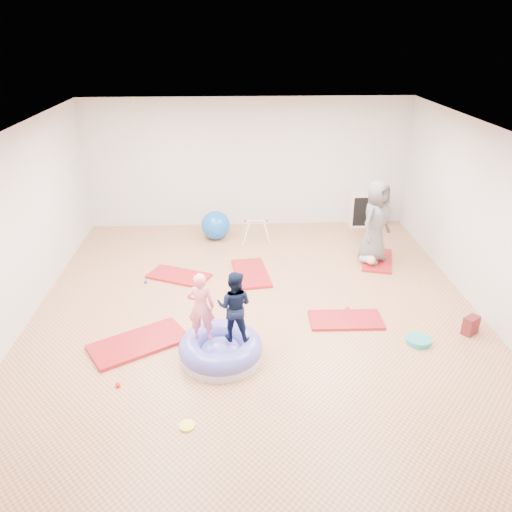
{
  "coord_description": "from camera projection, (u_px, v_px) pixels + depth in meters",
  "views": [
    {
      "loc": [
        -0.35,
        -6.64,
        4.12
      ],
      "look_at": [
        0.0,
        0.3,
        0.9
      ],
      "focal_mm": 35.0,
      "sensor_mm": 36.0,
      "label": 1
    }
  ],
  "objects": [
    {
      "name": "room",
      "position": [
        257.0,
        233.0,
        7.18
      ],
      "size": [
        7.01,
        8.01,
        2.81
      ],
      "color": "tan",
      "rests_on": "ground"
    },
    {
      "name": "gym_mat_front_left",
      "position": [
        139.0,
        343.0,
        7.07
      ],
      "size": [
        1.49,
        1.27,
        0.06
      ],
      "primitive_type": "cube",
      "rotation": [
        0.0,
        0.0,
        0.55
      ],
      "color": "#AB1723",
      "rests_on": "ground"
    },
    {
      "name": "gym_mat_mid_left",
      "position": [
        179.0,
        276.0,
        8.97
      ],
      "size": [
        1.21,
        0.94,
        0.05
      ],
      "primitive_type": "cube",
      "rotation": [
        0.0,
        0.0,
        -0.43
      ],
      "color": "#AB1723",
      "rests_on": "ground"
    },
    {
      "name": "gym_mat_center_back",
      "position": [
        251.0,
        273.0,
        9.07
      ],
      "size": [
        0.71,
        1.22,
        0.05
      ],
      "primitive_type": "cube",
      "rotation": [
        0.0,
        0.0,
        1.69
      ],
      "color": "#AB1723",
      "rests_on": "ground"
    },
    {
      "name": "gym_mat_right",
      "position": [
        346.0,
        320.0,
        7.63
      ],
      "size": [
        1.12,
        0.58,
        0.05
      ],
      "primitive_type": "cube",
      "rotation": [
        0.0,
        0.0,
        -0.02
      ],
      "color": "#AB1723",
      "rests_on": "ground"
    },
    {
      "name": "gym_mat_rear_right",
      "position": [
        377.0,
        260.0,
        9.58
      ],
      "size": [
        0.82,
        1.19,
        0.04
      ],
      "primitive_type": "cube",
      "rotation": [
        0.0,
        0.0,
        1.28
      ],
      "color": "#AB1723",
      "rests_on": "ground"
    },
    {
      "name": "inflatable_cushion",
      "position": [
        221.0,
        349.0,
        6.74
      ],
      "size": [
        1.14,
        1.14,
        0.36
      ],
      "rotation": [
        0.0,
        0.0,
        -0.22
      ],
      "color": "silver",
      "rests_on": "ground"
    },
    {
      "name": "child_pink",
      "position": [
        201.0,
        304.0,
        6.51
      ],
      "size": [
        0.37,
        0.26,
        0.98
      ],
      "primitive_type": "imported",
      "rotation": [
        0.0,
        0.0,
        3.07
      ],
      "color": "pink",
      "rests_on": "inflatable_cushion"
    },
    {
      "name": "child_navy",
      "position": [
        234.0,
        303.0,
        6.51
      ],
      "size": [
        0.56,
        0.48,
        0.99
      ],
      "primitive_type": "imported",
      "rotation": [
        0.0,
        0.0,
        2.9
      ],
      "color": "black",
      "rests_on": "inflatable_cushion"
    },
    {
      "name": "adult_caregiver",
      "position": [
        376.0,
        222.0,
        9.22
      ],
      "size": [
        0.89,
        0.89,
        1.56
      ],
      "primitive_type": "imported",
      "rotation": [
        0.0,
        0.0,
        0.77
      ],
      "color": "#575758",
      "rests_on": "gym_mat_rear_right"
    },
    {
      "name": "infant",
      "position": [
        369.0,
        258.0,
        9.36
      ],
      "size": [
        0.36,
        0.36,
        0.21
      ],
      "color": "#9EB3C7",
      "rests_on": "gym_mat_rear_right"
    },
    {
      "name": "ball_pit_balls",
      "position": [
        197.0,
        316.0,
        7.72
      ],
      "size": [
        3.41,
        3.21,
        0.07
      ],
      "color": "red",
      "rests_on": "ground"
    },
    {
      "name": "exercise_ball_blue",
      "position": [
        216.0,
        225.0,
        10.47
      ],
      "size": [
        0.61,
        0.61,
        0.61
      ],
      "primitive_type": "sphere",
      "color": "#1253B0",
      "rests_on": "ground"
    },
    {
      "name": "exercise_ball_orange",
      "position": [
        210.0,
        228.0,
        10.64
      ],
      "size": [
        0.38,
        0.38,
        0.38
      ],
      "primitive_type": "sphere",
      "color": "#FFA513",
      "rests_on": "ground"
    },
    {
      "name": "infant_play_gym",
      "position": [
        256.0,
        227.0,
        10.38
      ],
      "size": [
        0.6,
        0.57,
        0.46
      ],
      "rotation": [
        0.0,
        0.0,
        0.32
      ],
      "color": "silver",
      "rests_on": "ground"
    },
    {
      "name": "cube_shelf",
      "position": [
        366.0,
        209.0,
        11.16
      ],
      "size": [
        0.76,
        0.38,
        0.76
      ],
      "color": "silver",
      "rests_on": "ground"
    },
    {
      "name": "balance_disc",
      "position": [
        418.0,
        340.0,
        7.11
      ],
      "size": [
        0.36,
        0.36,
        0.08
      ],
      "primitive_type": "cylinder",
      "color": "teal",
      "rests_on": "ground"
    },
    {
      "name": "backpack",
      "position": [
        471.0,
        325.0,
        7.28
      ],
      "size": [
        0.28,
        0.26,
        0.28
      ],
      "primitive_type": "cube",
      "rotation": [
        0.0,
        0.0,
        0.6
      ],
      "color": "maroon",
      "rests_on": "ground"
    },
    {
      "name": "yellow_toy",
      "position": [
        187.0,
        426.0,
        5.63
      ],
      "size": [
        0.18,
        0.18,
        0.03
      ],
      "primitive_type": "cylinder",
      "color": "#FFF833",
      "rests_on": "ground"
    }
  ]
}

